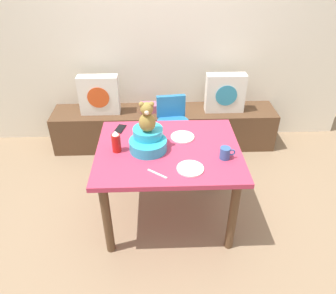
% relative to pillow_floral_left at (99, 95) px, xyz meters
% --- Properties ---
extents(ground_plane, '(8.00, 8.00, 0.00)m').
position_rel_pillow_floral_left_xyz_m(ground_plane, '(0.73, -1.19, -0.68)').
color(ground_plane, '#8C7256').
extents(back_wall, '(4.40, 0.10, 2.60)m').
position_rel_pillow_floral_left_xyz_m(back_wall, '(0.73, 0.29, 0.62)').
color(back_wall, silver).
rests_on(back_wall, ground_plane).
extents(window_bench, '(2.60, 0.44, 0.46)m').
position_rel_pillow_floral_left_xyz_m(window_bench, '(0.73, 0.02, -0.45)').
color(window_bench, brown).
rests_on(window_bench, ground_plane).
extents(pillow_floral_left, '(0.44, 0.15, 0.44)m').
position_rel_pillow_floral_left_xyz_m(pillow_floral_left, '(0.00, 0.00, 0.00)').
color(pillow_floral_left, white).
rests_on(pillow_floral_left, window_bench).
extents(pillow_floral_right, '(0.44, 0.15, 0.44)m').
position_rel_pillow_floral_left_xyz_m(pillow_floral_right, '(1.42, 0.00, 0.00)').
color(pillow_floral_right, white).
rests_on(pillow_floral_right, window_bench).
extents(book_stack, '(0.20, 0.14, 0.09)m').
position_rel_pillow_floral_left_xyz_m(book_stack, '(0.55, 0.02, -0.17)').
color(book_stack, '#B35B7B').
rests_on(book_stack, window_bench).
extents(dining_table, '(1.15, 0.93, 0.74)m').
position_rel_pillow_floral_left_xyz_m(dining_table, '(0.73, -1.19, -0.05)').
color(dining_table, '#B73351').
rests_on(dining_table, ground_plane).
extents(highchair, '(0.35, 0.48, 0.79)m').
position_rel_pillow_floral_left_xyz_m(highchair, '(0.80, -0.42, -0.16)').
color(highchair, '#2672B2').
rests_on(highchair, ground_plane).
extents(infant_seat_teal, '(0.30, 0.33, 0.16)m').
position_rel_pillow_floral_left_xyz_m(infant_seat_teal, '(0.57, -1.18, 0.13)').
color(infant_seat_teal, '#2BA8CA').
rests_on(infant_seat_teal, dining_table).
extents(teddy_bear, '(0.13, 0.12, 0.25)m').
position_rel_pillow_floral_left_xyz_m(teddy_bear, '(0.57, -1.18, 0.34)').
color(teddy_bear, olive).
rests_on(teddy_bear, infant_seat_teal).
extents(ketchup_bottle, '(0.07, 0.07, 0.18)m').
position_rel_pillow_floral_left_xyz_m(ketchup_bottle, '(0.32, -1.21, 0.15)').
color(ketchup_bottle, red).
rests_on(ketchup_bottle, dining_table).
extents(coffee_mug, '(0.12, 0.08, 0.09)m').
position_rel_pillow_floral_left_xyz_m(coffee_mug, '(1.16, -1.34, 0.11)').
color(coffee_mug, '#335999').
rests_on(coffee_mug, dining_table).
extents(dinner_plate_near, '(0.20, 0.20, 0.01)m').
position_rel_pillow_floral_left_xyz_m(dinner_plate_near, '(0.85, -1.03, 0.07)').
color(dinner_plate_near, white).
rests_on(dinner_plate_near, dining_table).
extents(dinner_plate_far, '(0.20, 0.20, 0.01)m').
position_rel_pillow_floral_left_xyz_m(dinner_plate_far, '(0.88, -1.47, 0.07)').
color(dinner_plate_far, white).
rests_on(dinner_plate_far, dining_table).
extents(cell_phone, '(0.11, 0.16, 0.01)m').
position_rel_pillow_floral_left_xyz_m(cell_phone, '(0.31, -0.87, 0.06)').
color(cell_phone, black).
rests_on(cell_phone, dining_table).
extents(table_fork, '(0.14, 0.12, 0.01)m').
position_rel_pillow_floral_left_xyz_m(table_fork, '(0.64, -1.52, 0.06)').
color(table_fork, silver).
rests_on(table_fork, dining_table).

